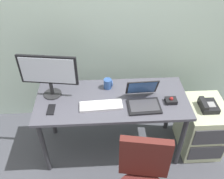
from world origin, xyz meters
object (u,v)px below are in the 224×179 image
object	(u,v)px
coffee_mug	(108,84)
cell_phone	(51,110)
desk_phone	(208,106)
trackball_mouse	(171,100)
monitor_main	(48,72)
laptop	(143,99)
file_cabinet	(201,127)
keyboard	(101,105)

from	to	relation	value
coffee_mug	cell_phone	size ratio (longest dim) A/B	0.75
desk_phone	trackball_mouse	distance (m)	0.44
monitor_main	desk_phone	bearing A→B (deg)	-5.06
desk_phone	laptop	xyz separation A→B (m)	(-0.69, -0.04, 0.16)
trackball_mouse	cell_phone	size ratio (longest dim) A/B	0.77
laptop	cell_phone	world-z (taller)	laptop
file_cabinet	monitor_main	distance (m)	1.75
file_cabinet	cell_phone	size ratio (longest dim) A/B	4.33
monitor_main	keyboard	size ratio (longest dim) A/B	1.34
file_cabinet	desk_phone	size ratio (longest dim) A/B	3.07
coffee_mug	cell_phone	distance (m)	0.63
trackball_mouse	coffee_mug	size ratio (longest dim) A/B	1.03
keyboard	desk_phone	bearing A→B (deg)	3.32
desk_phone	laptop	size ratio (longest dim) A/B	0.62
keyboard	trackball_mouse	bearing A→B (deg)	1.85
desk_phone	file_cabinet	bearing A→B (deg)	63.22
monitor_main	cell_phone	bearing A→B (deg)	-86.40
trackball_mouse	cell_phone	bearing A→B (deg)	-177.82
laptop	cell_phone	size ratio (longest dim) A/B	2.27
monitor_main	laptop	size ratio (longest dim) A/B	1.74
file_cabinet	cell_phone	world-z (taller)	cell_phone
keyboard	laptop	world-z (taller)	laptop
desk_phone	cell_phone	bearing A→B (deg)	-176.88
cell_phone	coffee_mug	bearing A→B (deg)	30.57
file_cabinet	cell_phone	bearing A→B (deg)	-176.31
file_cabinet	desk_phone	distance (m)	0.34
monitor_main	cell_phone	world-z (taller)	monitor_main
desk_phone	trackball_mouse	size ratio (longest dim) A/B	1.82
monitor_main	cell_phone	xyz separation A→B (m)	(0.01, -0.23, -0.27)
file_cabinet	monitor_main	bearing A→B (deg)	175.55
coffee_mug	keyboard	bearing A→B (deg)	-105.55
laptop	monitor_main	bearing A→B (deg)	168.62
file_cabinet	trackball_mouse	bearing A→B (deg)	-172.19
monitor_main	trackball_mouse	distance (m)	1.21
keyboard	coffee_mug	distance (m)	0.30
trackball_mouse	laptop	bearing A→B (deg)	179.66
desk_phone	coffee_mug	world-z (taller)	coffee_mug
cell_phone	keyboard	bearing A→B (deg)	4.30
coffee_mug	file_cabinet	bearing A→B (deg)	-11.19
trackball_mouse	keyboard	bearing A→B (deg)	-178.15
keyboard	cell_phone	distance (m)	0.47
file_cabinet	keyboard	distance (m)	1.20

